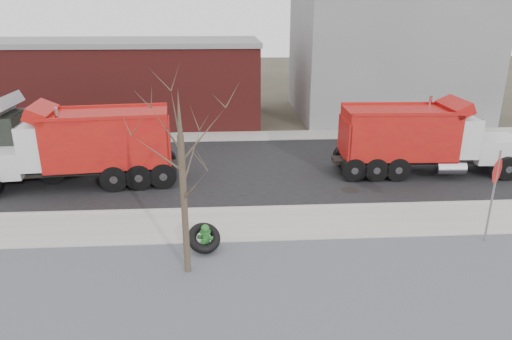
{
  "coord_description": "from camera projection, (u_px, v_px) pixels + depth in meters",
  "views": [
    {
      "loc": [
        -1.97,
        -13.98,
        7.01
      ],
      "look_at": [
        -0.97,
        2.02,
        1.4
      ],
      "focal_mm": 32.0,
      "sensor_mm": 36.0,
      "label": 1
    }
  ],
  "objects": [
    {
      "name": "building_brick",
      "position": [
        106.0,
        80.0,
        30.14
      ],
      "size": [
        20.2,
        8.2,
        5.3
      ],
      "color": "maroon",
      "rests_on": "ground"
    },
    {
      "name": "curb",
      "position": [
        283.0,
        207.0,
        17.04
      ],
      "size": [
        60.0,
        0.15,
        0.11
      ],
      "primitive_type": "cube",
      "color": "#9E9B93",
      "rests_on": "ground"
    },
    {
      "name": "sidewalk",
      "position": [
        287.0,
        223.0,
        15.82
      ],
      "size": [
        60.0,
        2.5,
        0.06
      ],
      "primitive_type": "cube",
      "color": "#9E9B93",
      "rests_on": "ground"
    },
    {
      "name": "bare_tree",
      "position": [
        182.0,
        161.0,
        11.87
      ],
      "size": [
        3.2,
        3.2,
        5.2
      ],
      "color": "#382D23",
      "rests_on": "ground"
    },
    {
      "name": "far_sidewalk",
      "position": [
        262.0,
        136.0,
        26.89
      ],
      "size": [
        60.0,
        2.0,
        0.06
      ],
      "primitive_type": "cube",
      "color": "#9E9B93",
      "rests_on": "ground"
    },
    {
      "name": "truck_tire",
      "position": [
        204.0,
        238.0,
        13.91
      ],
      "size": [
        1.28,
        1.24,
        0.86
      ],
      "color": "black",
      "rests_on": "ground"
    },
    {
      "name": "gravel_verge",
      "position": [
        305.0,
        285.0,
        12.29
      ],
      "size": [
        60.0,
        5.0,
        0.03
      ],
      "primitive_type": "cube",
      "color": "slate",
      "rests_on": "ground"
    },
    {
      "name": "building_grey",
      "position": [
        384.0,
        56.0,
        31.76
      ],
      "size": [
        12.0,
        10.0,
        8.0
      ],
      "color": "gray",
      "rests_on": "ground"
    },
    {
      "name": "fire_hydrant",
      "position": [
        205.0,
        239.0,
        13.94
      ],
      "size": [
        0.51,
        0.5,
        0.9
      ],
      "rotation": [
        0.0,
        0.0,
        -0.26
      ],
      "color": "#2D762D",
      "rests_on": "ground"
    },
    {
      "name": "dump_truck_red_b",
      "position": [
        83.0,
        144.0,
        18.88
      ],
      "size": [
        8.35,
        3.23,
        3.5
      ],
      "rotation": [
        0.0,
        0.0,
        3.25
      ],
      "color": "black",
      "rests_on": "ground"
    },
    {
      "name": "stop_sign",
      "position": [
        495.0,
        181.0,
        13.97
      ],
      "size": [
        0.64,
        0.58,
        3.06
      ],
      "rotation": [
        0.0,
        0.0,
        0.34
      ],
      "color": "gray",
      "rests_on": "ground"
    },
    {
      "name": "ground",
      "position": [
        288.0,
        227.0,
        15.6
      ],
      "size": [
        120.0,
        120.0,
        0.0
      ],
      "primitive_type": "plane",
      "color": "#383328",
      "rests_on": "ground"
    },
    {
      "name": "road",
      "position": [
        271.0,
        167.0,
        21.53
      ],
      "size": [
        60.0,
        9.4,
        0.02
      ],
      "primitive_type": "cube",
      "color": "black",
      "rests_on": "ground"
    },
    {
      "name": "dump_truck_red_a",
      "position": [
        421.0,
        137.0,
        20.24
      ],
      "size": [
        8.36,
        2.58,
        3.37
      ],
      "rotation": [
        0.0,
        0.0,
        -0.04
      ],
      "color": "black",
      "rests_on": "ground"
    }
  ]
}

